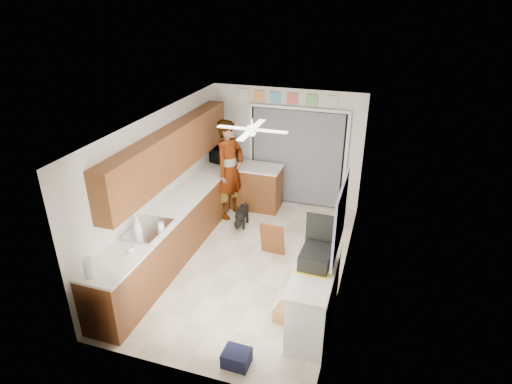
% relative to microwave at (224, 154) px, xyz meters
% --- Properties ---
extents(floor, '(5.00, 5.00, 0.00)m').
position_rel_microwave_xyz_m(floor, '(1.27, -2.12, -1.10)').
color(floor, beige).
rests_on(floor, ground).
extents(ceiling, '(5.00, 5.00, 0.00)m').
position_rel_microwave_xyz_m(ceiling, '(1.27, -2.12, 1.40)').
color(ceiling, white).
rests_on(ceiling, ground).
extents(wall_back, '(3.20, 0.00, 3.20)m').
position_rel_microwave_xyz_m(wall_back, '(1.27, 0.38, 0.15)').
color(wall_back, silver).
rests_on(wall_back, ground).
extents(wall_front, '(3.20, 0.00, 3.20)m').
position_rel_microwave_xyz_m(wall_front, '(1.27, -4.62, 0.15)').
color(wall_front, silver).
rests_on(wall_front, ground).
extents(wall_left, '(0.00, 5.00, 5.00)m').
position_rel_microwave_xyz_m(wall_left, '(-0.33, -2.12, 0.15)').
color(wall_left, silver).
rests_on(wall_left, ground).
extents(wall_right, '(0.00, 5.00, 5.00)m').
position_rel_microwave_xyz_m(wall_right, '(2.87, -2.12, 0.15)').
color(wall_right, silver).
rests_on(wall_right, ground).
extents(left_base_cabinets, '(0.60, 4.80, 0.90)m').
position_rel_microwave_xyz_m(left_base_cabinets, '(-0.03, -2.12, -0.65)').
color(left_base_cabinets, brown).
rests_on(left_base_cabinets, floor).
extents(left_countertop, '(0.62, 4.80, 0.04)m').
position_rel_microwave_xyz_m(left_countertop, '(-0.02, -2.12, -0.18)').
color(left_countertop, white).
rests_on(left_countertop, left_base_cabinets).
extents(upper_cabinets, '(0.32, 4.00, 0.80)m').
position_rel_microwave_xyz_m(upper_cabinets, '(-0.17, -1.92, 0.70)').
color(upper_cabinets, brown).
rests_on(upper_cabinets, wall_left).
extents(sink_basin, '(0.50, 0.76, 0.06)m').
position_rel_microwave_xyz_m(sink_basin, '(-0.02, -3.12, -0.14)').
color(sink_basin, silver).
rests_on(sink_basin, left_countertop).
extents(faucet, '(0.03, 0.03, 0.22)m').
position_rel_microwave_xyz_m(faucet, '(-0.21, -3.12, -0.05)').
color(faucet, silver).
rests_on(faucet, left_countertop).
extents(peninsula_base, '(1.00, 0.60, 0.90)m').
position_rel_microwave_xyz_m(peninsula_base, '(0.77, -0.12, -0.65)').
color(peninsula_base, brown).
rests_on(peninsula_base, floor).
extents(peninsula_top, '(1.04, 0.64, 0.04)m').
position_rel_microwave_xyz_m(peninsula_top, '(0.77, -0.12, -0.18)').
color(peninsula_top, white).
rests_on(peninsula_top, peninsula_base).
extents(back_opening_recess, '(2.00, 0.06, 2.10)m').
position_rel_microwave_xyz_m(back_opening_recess, '(1.52, 0.35, -0.05)').
color(back_opening_recess, black).
rests_on(back_opening_recess, wall_back).
extents(curtain_panel, '(1.90, 0.03, 2.05)m').
position_rel_microwave_xyz_m(curtain_panel, '(1.52, 0.31, -0.05)').
color(curtain_panel, gray).
rests_on(curtain_panel, wall_back).
extents(door_trim_left, '(0.06, 0.04, 2.10)m').
position_rel_microwave_xyz_m(door_trim_left, '(0.50, 0.32, -0.05)').
color(door_trim_left, white).
rests_on(door_trim_left, wall_back).
extents(door_trim_right, '(0.06, 0.04, 2.10)m').
position_rel_microwave_xyz_m(door_trim_right, '(2.54, 0.32, -0.05)').
color(door_trim_right, white).
rests_on(door_trim_right, wall_back).
extents(door_trim_head, '(2.10, 0.04, 0.06)m').
position_rel_microwave_xyz_m(door_trim_head, '(1.52, 0.32, 1.02)').
color(door_trim_head, white).
rests_on(door_trim_head, wall_back).
extents(header_frame_0, '(0.22, 0.02, 0.22)m').
position_rel_microwave_xyz_m(header_frame_0, '(0.67, 0.35, 1.20)').
color(header_frame_0, '#EAA14E').
rests_on(header_frame_0, wall_back).
extents(header_frame_1, '(0.22, 0.02, 0.22)m').
position_rel_microwave_xyz_m(header_frame_1, '(1.02, 0.35, 1.20)').
color(header_frame_1, '#50B7D7').
rests_on(header_frame_1, wall_back).
extents(header_frame_2, '(0.22, 0.02, 0.22)m').
position_rel_microwave_xyz_m(header_frame_2, '(1.37, 0.35, 1.20)').
color(header_frame_2, '#DC6552').
rests_on(header_frame_2, wall_back).
extents(header_frame_3, '(0.22, 0.02, 0.22)m').
position_rel_microwave_xyz_m(header_frame_3, '(1.77, 0.35, 1.20)').
color(header_frame_3, '#72BD6C').
rests_on(header_frame_3, wall_back).
extents(header_frame_4, '(0.22, 0.02, 0.22)m').
position_rel_microwave_xyz_m(header_frame_4, '(2.17, 0.35, 1.20)').
color(header_frame_4, silver).
rests_on(header_frame_4, wall_back).
extents(route66_sign, '(0.22, 0.02, 0.26)m').
position_rel_microwave_xyz_m(route66_sign, '(0.32, 0.35, 1.20)').
color(route66_sign, silver).
rests_on(route66_sign, wall_back).
extents(right_counter_base, '(0.50, 1.40, 0.90)m').
position_rel_microwave_xyz_m(right_counter_base, '(2.62, -3.32, -0.65)').
color(right_counter_base, white).
rests_on(right_counter_base, floor).
extents(right_counter_top, '(0.54, 1.44, 0.04)m').
position_rel_microwave_xyz_m(right_counter_top, '(2.61, -3.32, -0.18)').
color(right_counter_top, white).
rests_on(right_counter_top, right_counter_base).
extents(abstract_painting, '(0.03, 1.15, 0.95)m').
position_rel_microwave_xyz_m(abstract_painting, '(2.85, -3.12, 0.55)').
color(abstract_painting, '#FF5DCA').
rests_on(abstract_painting, wall_right).
extents(ceiling_fan, '(1.14, 1.14, 0.24)m').
position_rel_microwave_xyz_m(ceiling_fan, '(1.27, -1.92, 1.22)').
color(ceiling_fan, white).
rests_on(ceiling_fan, ceiling).
extents(microwave, '(0.52, 0.65, 0.31)m').
position_rel_microwave_xyz_m(microwave, '(0.00, 0.00, 0.00)').
color(microwave, black).
rests_on(microwave, left_countertop).
extents(soap_bottle, '(0.14, 0.14, 0.33)m').
position_rel_microwave_xyz_m(soap_bottle, '(-0.09, -3.28, 0.01)').
color(soap_bottle, silver).
rests_on(soap_bottle, left_countertop).
extents(cup, '(0.13, 0.13, 0.09)m').
position_rel_microwave_xyz_m(cup, '(0.06, -3.71, -0.11)').
color(cup, white).
rests_on(cup, left_countertop).
extents(jar_a, '(0.11, 0.11, 0.13)m').
position_rel_microwave_xyz_m(jar_a, '(0.17, -3.05, -0.09)').
color(jar_a, silver).
rests_on(jar_a, left_countertop).
extents(paper_towel_roll, '(0.16, 0.16, 0.28)m').
position_rel_microwave_xyz_m(paper_towel_roll, '(-0.13, -4.37, -0.01)').
color(paper_towel_roll, white).
rests_on(paper_towel_roll, left_countertop).
extents(suitcase, '(0.41, 0.53, 0.22)m').
position_rel_microwave_xyz_m(suitcase, '(2.59, -3.21, -0.05)').
color(suitcase, black).
rests_on(suitcase, right_counter_top).
extents(suitcase_rim, '(0.46, 0.60, 0.02)m').
position_rel_microwave_xyz_m(suitcase_rim, '(2.59, -3.21, -0.16)').
color(suitcase_rim, yellow).
rests_on(suitcase_rim, suitcase).
extents(suitcase_lid, '(0.42, 0.05, 0.50)m').
position_rel_microwave_xyz_m(suitcase_lid, '(2.59, -2.92, 0.20)').
color(suitcase_lid, black).
rests_on(suitcase_lid, suitcase).
extents(cardboard_box, '(0.40, 0.34, 0.22)m').
position_rel_microwave_xyz_m(cardboard_box, '(2.27, -3.38, -0.99)').
color(cardboard_box, '#9C6931').
rests_on(cardboard_box, floor).
extents(navy_crate, '(0.35, 0.29, 0.21)m').
position_rel_microwave_xyz_m(navy_crate, '(1.84, -4.32, -0.99)').
color(navy_crate, black).
rests_on(navy_crate, floor).
extents(cabinet_door_panel, '(0.44, 0.19, 0.64)m').
position_rel_microwave_xyz_m(cabinet_door_panel, '(1.60, -1.82, -0.77)').
color(cabinet_door_panel, brown).
rests_on(cabinet_door_panel, floor).
extents(man, '(0.69, 0.86, 2.05)m').
position_rel_microwave_xyz_m(man, '(0.37, -0.63, -0.07)').
color(man, white).
rests_on(man, floor).
extents(dog, '(0.27, 0.56, 0.43)m').
position_rel_microwave_xyz_m(dog, '(0.74, -0.99, -0.88)').
color(dog, black).
rests_on(dog, floor).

